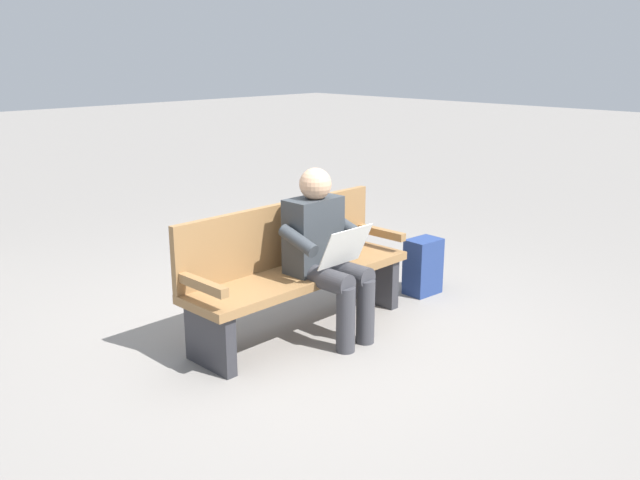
# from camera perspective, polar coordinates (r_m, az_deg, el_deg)

# --- Properties ---
(ground_plane) EXTENTS (40.00, 40.00, 0.00)m
(ground_plane) POSITION_cam_1_polar(r_m,az_deg,el_deg) (4.88, -1.56, -7.68)
(ground_plane) COLOR gray
(bench_near) EXTENTS (1.81, 0.50, 0.90)m
(bench_near) POSITION_cam_1_polar(r_m,az_deg,el_deg) (4.76, -2.20, -2.37)
(bench_near) COLOR olive
(bench_near) RESTS_ON ground
(person_seated) EXTENTS (0.57, 0.58, 1.18)m
(person_seated) POSITION_cam_1_polar(r_m,az_deg,el_deg) (4.60, 0.43, -0.80)
(person_seated) COLOR #33383D
(person_seated) RESTS_ON ground
(backpack) EXTENTS (0.29, 0.26, 0.46)m
(backpack) POSITION_cam_1_polar(r_m,az_deg,el_deg) (5.60, 8.64, -2.24)
(backpack) COLOR navy
(backpack) RESTS_ON ground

